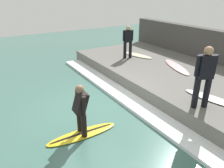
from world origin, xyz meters
TOP-DOWN VIEW (x-y plane):
  - ground_plane at (0.00, 0.00)m, footprint 28.00×28.00m
  - concrete_ledge at (3.79, 0.00)m, footprint 4.40×10.30m
  - back_wall at (6.24, 0.00)m, footprint 0.50×10.81m
  - wave_foam_crest at (1.23, 0.00)m, footprint 0.73×9.78m
  - surfboard_riding at (-0.93, -1.11)m, footprint 1.95×0.50m
  - surfer_riding at (-0.93, -1.11)m, footprint 0.38×0.58m
  - surfer_waiting_near at (2.13, -2.29)m, footprint 0.55×0.39m
  - surfboard_waiting_near at (2.83, -2.21)m, footprint 0.77×1.78m
  - surfer_waiting_far at (3.16, 2.63)m, footprint 0.50×0.30m
  - surfboard_waiting_far at (3.80, 2.70)m, footprint 0.95×1.79m
  - surfboard_spare at (4.14, 0.43)m, footprint 1.23×2.11m

SIDE VIEW (x-z plane):
  - ground_plane at x=0.00m, z-range 0.00..0.00m
  - surfboard_riding at x=-0.93m, z-range 0.00..0.06m
  - wave_foam_crest at x=1.23m, z-range 0.00..0.10m
  - concrete_ledge at x=3.79m, z-range 0.00..0.52m
  - surfboard_waiting_near at x=2.83m, z-range 0.52..0.58m
  - surfboard_waiting_far at x=3.80m, z-range 0.52..0.58m
  - surfboard_spare at x=4.14m, z-range 0.52..0.58m
  - surfer_riding at x=-0.93m, z-range 0.14..1.53m
  - back_wall at x=6.24m, z-range 0.00..1.91m
  - surfer_waiting_far at x=3.16m, z-range 0.62..2.13m
  - surfer_waiting_near at x=2.13m, z-range 0.63..2.36m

